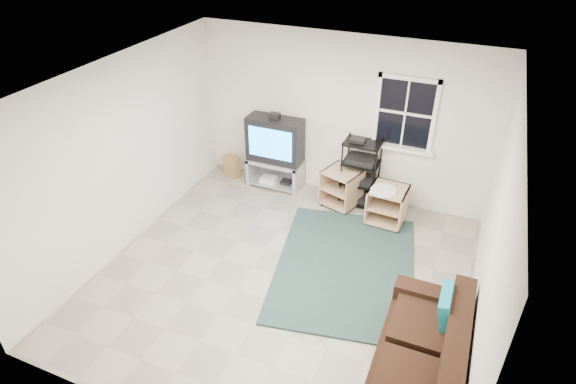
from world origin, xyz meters
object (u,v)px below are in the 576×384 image
at_px(av_rack, 360,176).
at_px(sofa, 421,364).
at_px(tv_unit, 275,147).
at_px(side_table_right, 388,202).
at_px(side_table_left, 343,186).

xyz_separation_m(av_rack, sofa, (1.48, -3.03, -0.18)).
relative_size(tv_unit, side_table_right, 2.15).
relative_size(av_rack, sofa, 0.60).
bearing_deg(side_table_left, av_rack, 29.75).
bearing_deg(av_rack, sofa, -63.99).
xyz_separation_m(side_table_right, sofa, (0.95, -2.70, -0.04)).
bearing_deg(side_table_left, tv_unit, 175.14).
distance_m(tv_unit, side_table_left, 1.27).
distance_m(av_rack, side_table_right, 0.64).
xyz_separation_m(av_rack, side_table_right, (0.53, -0.33, -0.14)).
relative_size(tv_unit, av_rack, 1.19).
bearing_deg(tv_unit, side_table_left, -4.86).
relative_size(tv_unit, sofa, 0.71).
height_order(side_table_left, side_table_right, side_table_right).
bearing_deg(tv_unit, av_rack, 1.03).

